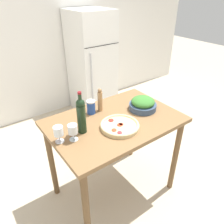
# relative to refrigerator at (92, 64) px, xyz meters

# --- Properties ---
(ground_plane) EXTENTS (14.00, 14.00, 0.00)m
(ground_plane) POSITION_rel_refrigerator_xyz_m (-0.79, -1.67, -0.82)
(ground_plane) COLOR #BCAD93
(wall_back) EXTENTS (6.40, 0.08, 2.60)m
(wall_back) POSITION_rel_refrigerator_xyz_m (-0.79, 0.37, 0.48)
(wall_back) COLOR silver
(wall_back) RESTS_ON ground_plane
(refrigerator) EXTENTS (0.60, 0.67, 1.64)m
(refrigerator) POSITION_rel_refrigerator_xyz_m (0.00, 0.00, 0.00)
(refrigerator) COLOR white
(refrigerator) RESTS_ON ground_plane
(prep_counter) EXTENTS (1.16, 0.79, 0.91)m
(prep_counter) POSITION_rel_refrigerator_xyz_m (-0.79, -1.67, -0.04)
(prep_counter) COLOR brown
(prep_counter) RESTS_ON ground_plane
(wine_bottle) EXTENTS (0.07, 0.07, 0.36)m
(wine_bottle) POSITION_rel_refrigerator_xyz_m (-1.11, -1.66, 0.25)
(wine_bottle) COLOR black
(wine_bottle) RESTS_ON prep_counter
(wine_glass_near) EXTENTS (0.07, 0.07, 0.14)m
(wine_glass_near) POSITION_rel_refrigerator_xyz_m (-1.22, -1.71, 0.18)
(wine_glass_near) COLOR silver
(wine_glass_near) RESTS_ON prep_counter
(wine_glass_far) EXTENTS (0.07, 0.07, 0.14)m
(wine_glass_far) POSITION_rel_refrigerator_xyz_m (-1.31, -1.67, 0.18)
(wine_glass_far) COLOR silver
(wine_glass_far) RESTS_ON prep_counter
(pepper_mill) EXTENTS (0.04, 0.04, 0.23)m
(pepper_mill) POSITION_rel_refrigerator_xyz_m (-0.80, -1.46, 0.20)
(pepper_mill) COLOR #AD7F51
(pepper_mill) RESTS_ON prep_counter
(salad_bowl) EXTENTS (0.26, 0.26, 0.13)m
(salad_bowl) POSITION_rel_refrigerator_xyz_m (-0.46, -1.68, 0.15)
(salad_bowl) COLOR #384C6B
(salad_bowl) RESTS_ON prep_counter
(homemade_pizza) EXTENTS (0.33, 0.33, 0.04)m
(homemade_pizza) POSITION_rel_refrigerator_xyz_m (-0.83, -1.80, 0.11)
(homemade_pizza) COLOR #DBC189
(homemade_pizza) RESTS_ON prep_counter
(salt_canister) EXTENTS (0.08, 0.08, 0.13)m
(salt_canister) POSITION_rel_refrigerator_xyz_m (-0.89, -1.45, 0.15)
(salt_canister) COLOR #284CA3
(salt_canister) RESTS_ON prep_counter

